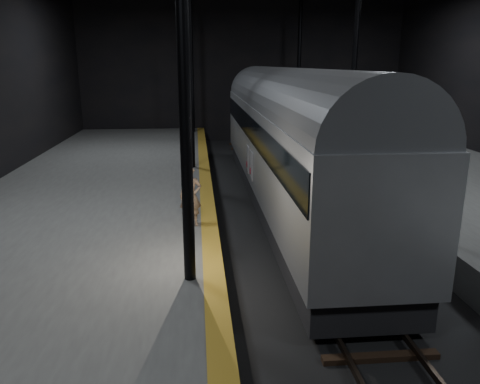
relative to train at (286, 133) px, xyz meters
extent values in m
plane|color=black|center=(0.00, -4.49, -3.06)|extent=(44.00, 44.00, 0.00)
cube|color=#494947|center=(-7.50, -4.49, -2.56)|extent=(9.00, 43.80, 1.00)
cube|color=olive|center=(-3.25, -4.49, -2.05)|extent=(0.50, 43.80, 0.01)
cube|color=#3F3328|center=(-0.72, -4.49, -2.89)|extent=(0.08, 43.00, 0.14)
cube|color=#3F3328|center=(0.72, -4.49, -2.89)|extent=(0.08, 43.00, 0.14)
cube|color=black|center=(0.00, -4.49, -3.00)|extent=(2.40, 42.00, 0.12)
cylinder|color=black|center=(-3.80, -8.49, 2.94)|extent=(0.26, 0.26, 10.00)
cylinder|color=black|center=(-3.80, 3.51, 2.94)|extent=(0.26, 0.26, 10.00)
cylinder|color=black|center=(3.80, 3.51, 2.94)|extent=(0.26, 0.26, 10.00)
cylinder|color=black|center=(-3.80, 15.51, 2.94)|extent=(0.26, 0.26, 10.00)
cylinder|color=black|center=(3.80, 15.51, 2.94)|extent=(0.26, 0.26, 10.00)
cube|color=#9FA2A7|center=(0.00, 0.00, -0.44)|extent=(2.97, 20.49, 3.07)
cube|color=black|center=(0.00, 0.00, -2.37)|extent=(2.72, 20.08, 0.87)
cube|color=black|center=(0.00, 0.00, 0.27)|extent=(3.03, 20.19, 0.92)
cylinder|color=slate|center=(0.00, 0.00, 1.09)|extent=(2.91, 20.29, 2.91)
cube|color=black|center=(0.00, -7.17, -2.75)|extent=(1.84, 2.25, 0.36)
cube|color=black|center=(0.00, 7.17, -2.75)|extent=(1.84, 2.25, 0.36)
cube|color=silver|center=(-1.52, -1.02, -1.06)|extent=(0.04, 0.77, 1.08)
cube|color=silver|center=(-1.52, 0.21, -1.06)|extent=(0.04, 0.77, 1.08)
cylinder|color=maroon|center=(-1.54, -0.84, -1.31)|extent=(0.03, 0.27, 0.27)
cylinder|color=maroon|center=(-1.54, 0.39, -1.31)|extent=(0.03, 0.27, 0.27)
imported|color=#A07D62|center=(-3.80, -4.80, -1.15)|extent=(0.70, 0.49, 1.82)
camera|label=1|loc=(-3.57, -18.36, 2.70)|focal=35.00mm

